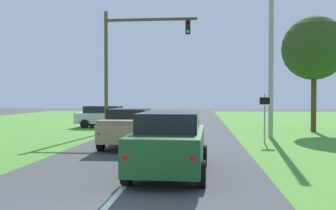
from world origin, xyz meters
TOP-DOWN VIEW (x-y plane):
  - ground_plane at (0.00, 10.16)m, footprint 120.00×120.00m
  - red_suv_near at (1.09, 5.52)m, footprint 2.34×4.97m
  - pickup_truck_lead at (-1.40, 11.46)m, footprint 2.32×4.96m
  - traffic_light at (-2.90, 18.27)m, footprint 6.25×0.40m
  - keep_moving_sign at (5.33, 13.54)m, footprint 0.60×0.09m
  - oak_tree_right at (9.74, 20.11)m, footprint 4.36×4.36m
  - crossing_suv_far at (-5.51, 22.20)m, footprint 4.65×2.12m
  - utility_pole_right at (6.15, 16.37)m, footprint 0.28×0.28m

SIDE VIEW (x-z plane):
  - ground_plane at x=0.00m, z-range 0.00..0.00m
  - crossing_suv_far at x=-5.51m, z-range 0.05..1.75m
  - pickup_truck_lead at x=-1.40m, z-range 0.02..1.87m
  - red_suv_near at x=1.09m, z-range 0.06..1.98m
  - keep_moving_sign at x=5.33m, z-range 0.36..2.91m
  - utility_pole_right at x=6.15m, z-range 0.00..10.05m
  - traffic_light at x=-2.90m, z-range 1.18..9.34m
  - oak_tree_right at x=9.74m, z-range 1.77..9.71m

